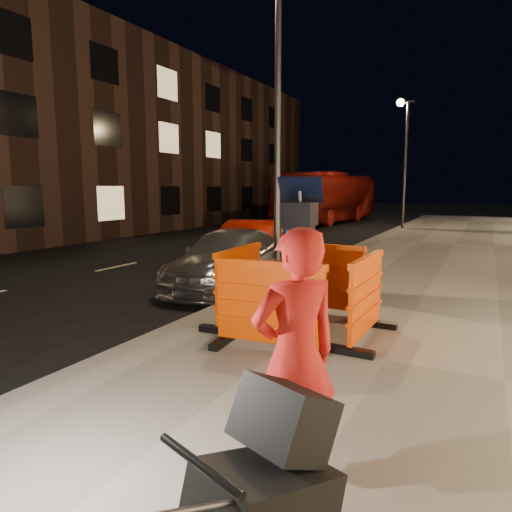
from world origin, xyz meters
The scene contains 15 objects.
ground_plane centered at (0.00, 0.00, 0.00)m, with size 120.00×120.00×0.00m, color black.
sidewalk centered at (3.00, 0.00, 0.07)m, with size 6.00×60.00×0.15m, color gray.
kerb centered at (0.00, 0.00, 0.07)m, with size 0.30×60.00×0.15m, color slate.
parking_kiosk centered at (1.66, 0.63, 1.16)m, with size 0.64×0.64×2.02m, color black.
barrier_front centered at (1.66, -0.32, 0.71)m, with size 1.44×0.59×1.12m, color #F64600.
barrier_back centered at (1.66, 1.58, 0.71)m, with size 1.44×0.59×1.12m, color #F64600.
barrier_kerbside centered at (0.71, 0.63, 0.71)m, with size 1.44×0.59×1.12m, color #F64600.
barrier_bldgside centered at (2.61, 0.63, 0.71)m, with size 1.44×0.59×1.12m, color #F64600.
car_silver centered at (-1.01, 3.26, 0.00)m, with size 1.70×4.19×1.22m, color #B6B6BB.
car_red centered at (-1.44, 5.13, 0.00)m, with size 1.37×3.94×1.30m, color #8D1105.
bus_doubledecker centered at (-4.77, 21.83, 0.00)m, with size 2.54×10.85×3.02m, color maroon.
man centered at (2.87, -2.49, 1.03)m, with size 0.64×0.42×1.75m, color #B51A17.
stroller centered at (3.07, -3.39, 0.65)m, with size 0.52×0.79×0.99m, color black.
street_lamp_mid centered at (0.25, 3.00, 3.15)m, with size 0.12×0.12×6.00m, color #3F3F44.
street_lamp_far centered at (0.25, 18.00, 3.15)m, with size 0.12×0.12×6.00m, color #3F3F44.
Camera 1 is at (3.96, -5.23, 2.15)m, focal length 32.00 mm.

